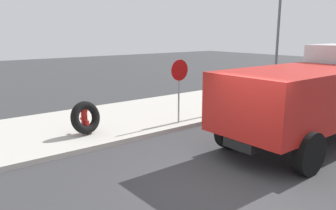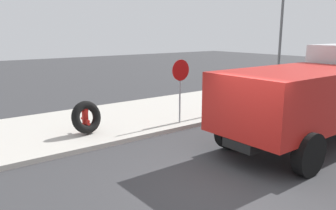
{
  "view_description": "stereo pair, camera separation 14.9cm",
  "coord_description": "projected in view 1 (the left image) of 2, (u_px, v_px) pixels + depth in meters",
  "views": [
    {
      "loc": [
        -5.24,
        -4.68,
        3.44
      ],
      "look_at": [
        0.6,
        2.69,
        1.37
      ],
      "focal_mm": 35.64,
      "sensor_mm": 36.0,
      "label": 1
    },
    {
      "loc": [
        -5.12,
        -4.77,
        3.44
      ],
      "look_at": [
        0.6,
        2.69,
        1.37
      ],
      "focal_mm": 35.64,
      "sensor_mm": 36.0,
      "label": 2
    }
  ],
  "objects": [
    {
      "name": "ground_plane",
      "position": [
        221.0,
        188.0,
        7.49
      ],
      "size": [
        80.0,
        80.0,
        0.0
      ],
      "primitive_type": "plane",
      "color": "#38383A"
    },
    {
      "name": "sidewalk_curb",
      "position": [
        92.0,
        124.0,
        12.46
      ],
      "size": [
        36.0,
        5.0,
        0.15
      ],
      "primitive_type": "cube",
      "color": "#BCB7AD",
      "rests_on": "ground"
    },
    {
      "name": "fire_hydrant",
      "position": [
        84.0,
        119.0,
        11.0
      ],
      "size": [
        0.23,
        0.53,
        0.88
      ],
      "color": "red",
      "rests_on": "sidewalk_curb"
    },
    {
      "name": "loose_tire",
      "position": [
        86.0,
        118.0,
        10.87
      ],
      "size": [
        1.16,
        0.7,
        1.11
      ],
      "primitive_type": "torus",
      "rotation": [
        1.35,
        0.0,
        0.19
      ],
      "color": "black",
      "rests_on": "sidewalk_curb"
    },
    {
      "name": "stop_sign",
      "position": [
        179.0,
        79.0,
        11.98
      ],
      "size": [
        0.76,
        0.08,
        2.33
      ],
      "color": "gray",
      "rests_on": "sidewalk_curb"
    },
    {
      "name": "dump_truck_red",
      "position": [
        316.0,
        92.0,
        10.33
      ],
      "size": [
        7.01,
        2.82,
        3.0
      ],
      "color": "red",
      "rests_on": "ground"
    },
    {
      "name": "street_light_pole",
      "position": [
        278.0,
        29.0,
        15.4
      ],
      "size": [
        0.12,
        0.12,
        6.81
      ],
      "primitive_type": "cylinder",
      "color": "#595B5E",
      "rests_on": "sidewalk_curb"
    }
  ]
}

